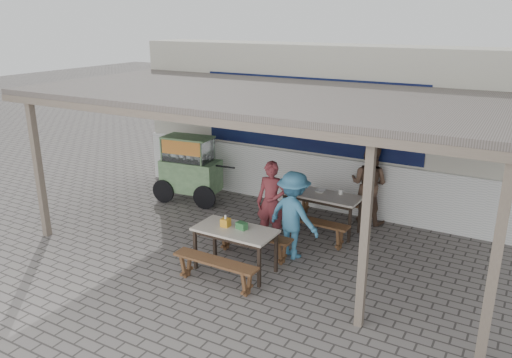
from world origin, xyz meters
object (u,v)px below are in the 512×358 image
object	(u,v)px
table_right	(235,234)
patron_right_table	(293,215)
tissue_box	(226,223)
bench_right_wall	(253,239)
condiment_bowl	(320,191)
bench_right_street	(215,267)
bench_left_street	(307,224)
patron_street_side	(271,202)
bench_left_wall	(334,204)
vendor_cart	(190,167)
donation_box	(242,226)
condiment_jar	(341,192)
table_left	(322,198)
patron_wall_side	(369,184)

from	to	relation	value
table_right	patron_right_table	bearing A→B (deg)	57.70
patron_right_table	tissue_box	bearing A→B (deg)	62.74
bench_right_wall	condiment_bowl	world-z (taller)	condiment_bowl
patron_right_table	condiment_bowl	bearing A→B (deg)	-73.02
bench_right_street	tissue_box	size ratio (longest dim) A/B	10.60
bench_left_street	tissue_box	distance (m)	1.86
bench_right_street	patron_street_side	xyz separation A→B (m)	(-0.02, 1.91, 0.44)
bench_left_wall	vendor_cart	xyz separation A→B (m)	(-3.28, -0.56, 0.48)
bench_left_wall	patron_right_table	distance (m)	2.00
donation_box	condiment_bowl	bearing A→B (deg)	79.55
patron_right_table	tissue_box	distance (m)	1.23
patron_street_side	patron_right_table	distance (m)	0.73
condiment_jar	condiment_bowl	size ratio (longest dim) A/B	0.48
bench_right_street	vendor_cart	bearing A→B (deg)	132.52
patron_street_side	condiment_bowl	distance (m)	1.17
tissue_box	table_left	bearing A→B (deg)	70.45
patron_wall_side	condiment_bowl	xyz separation A→B (m)	(-0.74, -0.78, -0.04)
table_left	vendor_cart	world-z (taller)	vendor_cart
patron_wall_side	donation_box	xyz separation A→B (m)	(-1.16, -3.09, -0.00)
table_right	bench_right_wall	distance (m)	0.68
condiment_jar	table_right	bearing A→B (deg)	-110.21
bench_left_wall	bench_left_street	bearing A→B (deg)	-90.00
bench_left_wall	bench_right_wall	world-z (taller)	same
patron_right_table	table_left	bearing A→B (deg)	-76.32
bench_left_wall	condiment_bowl	world-z (taller)	condiment_bowl
tissue_box	donation_box	distance (m)	0.29
bench_right_street	condiment_jar	world-z (taller)	condiment_jar
bench_right_street	condiment_bowl	bearing A→B (deg)	80.28
bench_left_street	bench_right_street	size ratio (longest dim) A/B	1.12
bench_right_wall	tissue_box	world-z (taller)	tissue_box
condiment_jar	bench_left_wall	bearing A→B (deg)	123.00
bench_left_wall	bench_right_wall	size ratio (longest dim) A/B	1.12
tissue_box	donation_box	size ratio (longest dim) A/B	0.78
bench_left_wall	bench_right_street	size ratio (longest dim) A/B	1.12
donation_box	patron_right_table	bearing A→B (deg)	60.34
bench_left_street	bench_right_street	bearing A→B (deg)	-102.59
patron_wall_side	donation_box	world-z (taller)	patron_wall_side
table_right	condiment_bowl	world-z (taller)	condiment_bowl
table_left	table_right	xyz separation A→B (m)	(-0.60, -2.27, -0.00)
donation_box	table_right	bearing A→B (deg)	-152.78
bench_right_street	tissue_box	distance (m)	0.80
table_left	table_right	distance (m)	2.34
patron_street_side	condiment_bowl	world-z (taller)	patron_street_side
bench_left_street	table_left	bearing A→B (deg)	90.00
condiment_jar	patron_wall_side	bearing A→B (deg)	62.52
tissue_box	condiment_bowl	xyz separation A→B (m)	(0.72, 2.34, -0.04)
table_right	vendor_cart	world-z (taller)	vendor_cart
bench_right_wall	condiment_bowl	size ratio (longest dim) A/B	7.03
donation_box	patron_street_side	bearing A→B (deg)	95.43
table_left	vendor_cart	distance (m)	3.26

